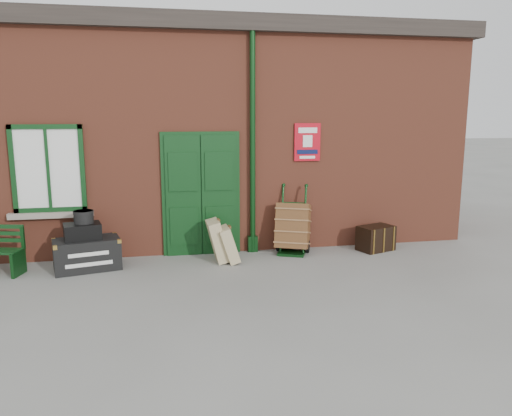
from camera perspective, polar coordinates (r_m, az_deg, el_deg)
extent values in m
plane|color=gray|center=(8.05, -3.07, -7.94)|extent=(80.00, 80.00, 0.00)
cube|color=brown|center=(11.12, -5.73, 7.73)|extent=(10.00, 4.00, 4.00)
cube|color=#38302B|center=(11.21, -5.94, 18.77)|extent=(10.30, 4.30, 0.30)
cube|color=#0E3414|center=(9.16, -6.28, 1.41)|extent=(1.42, 0.12, 2.32)
cube|color=white|center=(9.24, -22.67, 4.16)|extent=(1.20, 0.08, 1.50)
cylinder|color=black|center=(9.15, -0.39, 7.13)|extent=(0.10, 0.10, 4.00)
cube|color=red|center=(9.44, 5.88, 7.50)|extent=(0.50, 0.03, 0.70)
cube|color=black|center=(8.95, -25.52, -5.73)|extent=(0.15, 0.40, 0.40)
cube|color=black|center=(8.84, -18.75, -5.02)|extent=(1.16, 0.80, 0.53)
cube|color=black|center=(8.75, -19.23, -2.53)|extent=(0.66, 0.54, 0.26)
cylinder|color=black|center=(8.72, -19.10, -0.97)|extent=(0.38, 0.38, 0.21)
cube|color=tan|center=(8.82, -4.42, -3.73)|extent=(0.39, 0.53, 0.75)
cube|color=tan|center=(8.76, -3.16, -4.17)|extent=(0.38, 0.48, 0.65)
cube|color=black|center=(9.31, 4.07, -5.18)|extent=(0.59, 0.51, 0.05)
cylinder|color=black|center=(9.37, 2.97, -1.24)|extent=(0.17, 0.33, 1.24)
cylinder|color=black|center=(9.31, 5.58, -1.35)|extent=(0.17, 0.33, 1.24)
cylinder|color=black|center=(9.52, 2.55, -4.24)|extent=(0.14, 0.23, 0.23)
cylinder|color=black|center=(9.44, 5.95, -4.41)|extent=(0.14, 0.23, 0.23)
cube|color=brown|center=(9.34, 4.24, -2.07)|extent=(0.81, 0.84, 0.92)
cube|color=black|center=(9.81, 13.52, -3.37)|extent=(0.76, 0.62, 0.47)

